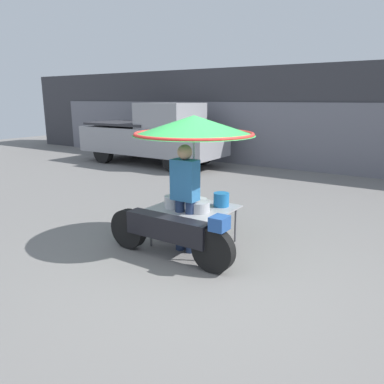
% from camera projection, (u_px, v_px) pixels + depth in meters
% --- Properties ---
extents(ground_plane, '(36.00, 36.00, 0.00)m').
position_uv_depth(ground_plane, '(203.00, 269.00, 4.96)').
color(ground_plane, slate).
extents(shopfront_building, '(28.00, 2.06, 3.21)m').
position_uv_depth(shopfront_building, '(351.00, 119.00, 11.60)').
color(shopfront_building, '#38383D').
rests_on(shopfront_building, ground).
extents(vendor_motorcycle_cart, '(2.07, 1.79, 1.97)m').
position_uv_depth(vendor_motorcycle_cart, '(191.00, 149.00, 5.39)').
color(vendor_motorcycle_cart, black).
rests_on(vendor_motorcycle_cart, ground).
extents(vendor_person, '(0.38, 0.22, 1.58)m').
position_uv_depth(vendor_person, '(185.00, 193.00, 5.36)').
color(vendor_person, navy).
rests_on(vendor_person, ground).
extents(pickup_truck, '(5.12, 1.89, 2.07)m').
position_uv_depth(pickup_truck, '(155.00, 135.00, 12.70)').
color(pickup_truck, black).
rests_on(pickup_truck, ground).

